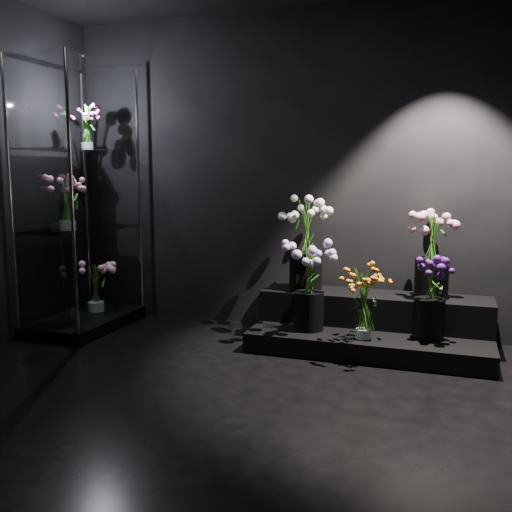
% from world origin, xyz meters
% --- Properties ---
extents(floor, '(4.00, 4.00, 0.00)m').
position_xyz_m(floor, '(0.00, 0.00, 0.00)').
color(floor, black).
rests_on(floor, ground).
extents(wall_back, '(4.00, 0.00, 4.00)m').
position_xyz_m(wall_back, '(0.00, 2.00, 1.40)').
color(wall_back, black).
rests_on(wall_back, floor).
extents(display_riser, '(1.86, 0.83, 0.41)m').
position_xyz_m(display_riser, '(0.88, 1.63, 0.17)').
color(display_riser, black).
rests_on(display_riser, floor).
extents(display_case, '(0.64, 1.06, 2.34)m').
position_xyz_m(display_case, '(-1.66, 1.35, 1.17)').
color(display_case, black).
rests_on(display_case, floor).
extents(bouquet_orange_bells, '(0.28, 0.28, 0.55)m').
position_xyz_m(bouquet_orange_bells, '(0.86, 1.29, 0.44)').
color(bouquet_orange_bells, white).
rests_on(bouquet_orange_bells, display_riser).
extents(bouquet_lilac, '(0.38, 0.38, 0.70)m').
position_xyz_m(bouquet_lilac, '(0.42, 1.40, 0.56)').
color(bouquet_lilac, black).
rests_on(bouquet_lilac, display_riser).
extents(bouquet_purple, '(0.32, 0.32, 0.64)m').
position_xyz_m(bouquet_purple, '(1.33, 1.46, 0.51)').
color(bouquet_purple, black).
rests_on(bouquet_purple, display_riser).
extents(bouquet_cream_roses, '(0.44, 0.44, 0.76)m').
position_xyz_m(bouquet_cream_roses, '(0.31, 1.70, 0.83)').
color(bouquet_cream_roses, black).
rests_on(bouquet_cream_roses, display_riser).
extents(bouquet_pink_roses, '(0.43, 0.43, 0.68)m').
position_xyz_m(bouquet_pink_roses, '(1.33, 1.73, 0.79)').
color(bouquet_pink_roses, black).
rests_on(bouquet_pink_roses, display_riser).
extents(bouquet_case_pink, '(0.39, 0.39, 0.48)m').
position_xyz_m(bouquet_case_pink, '(-1.65, 1.15, 1.16)').
color(bouquet_case_pink, white).
rests_on(bouquet_case_pink, display_case).
extents(bouquet_case_magenta, '(0.27, 0.27, 0.39)m').
position_xyz_m(bouquet_case_magenta, '(-1.65, 1.48, 1.80)').
color(bouquet_case_magenta, white).
rests_on(bouquet_case_magenta, display_case).
extents(bouquet_case_base_pink, '(0.37, 0.37, 0.48)m').
position_xyz_m(bouquet_case_base_pink, '(-1.66, 1.53, 0.36)').
color(bouquet_case_base_pink, white).
rests_on(bouquet_case_base_pink, display_case).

